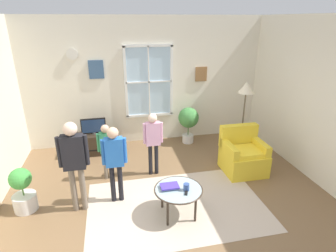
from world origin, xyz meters
name	(u,v)px	position (x,y,z in m)	size (l,w,h in m)	color
ground_plane	(172,205)	(0.00, 0.00, -0.01)	(6.05, 5.89, 0.02)	brown
back_wall	(146,82)	(0.00, 2.70, 1.45)	(5.45, 0.17, 2.90)	silver
area_rug	(176,205)	(0.07, -0.04, 0.00)	(2.81, 1.83, 0.01)	#C6B29E
tv_stand	(95,143)	(-1.25, 2.17, 0.23)	(1.03, 0.43, 0.46)	#2D2319
television	(93,126)	(-1.25, 2.17, 0.65)	(0.53, 0.08, 0.36)	#4C4C4C
armchair	(243,155)	(1.60, 0.78, 0.33)	(0.76, 0.74, 0.87)	yellow
coffee_table	(178,191)	(0.04, -0.24, 0.42)	(0.73, 0.73, 0.46)	#99B2B7
book_stack	(170,187)	(-0.08, -0.19, 0.48)	(0.27, 0.18, 0.05)	#68A2AE
cup	(186,187)	(0.15, -0.30, 0.51)	(0.09, 0.09, 0.11)	#334C8C
remote_near_books	(186,192)	(0.13, -0.36, 0.47)	(0.04, 0.14, 0.02)	black
person_blue_shirt	(114,156)	(-0.85, 0.31, 0.82)	(0.39, 0.18, 1.30)	black
person_black_shirt	(74,157)	(-1.44, 0.20, 0.92)	(0.44, 0.20, 1.47)	#726656
person_green_shirt	(106,146)	(-0.98, 1.03, 0.68)	(0.32, 0.15, 1.08)	#726656
person_pink_shirt	(153,137)	(-0.13, 1.02, 0.77)	(0.37, 0.17, 1.23)	black
potted_plant_by_window	(188,120)	(0.93, 2.29, 0.58)	(0.49, 0.49, 0.88)	silver
potted_plant_corner	(23,190)	(-2.27, 0.37, 0.35)	(0.35, 0.35, 0.73)	silver
floor_lamp	(246,95)	(1.80, 1.29, 1.39)	(0.32, 0.32, 1.66)	black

